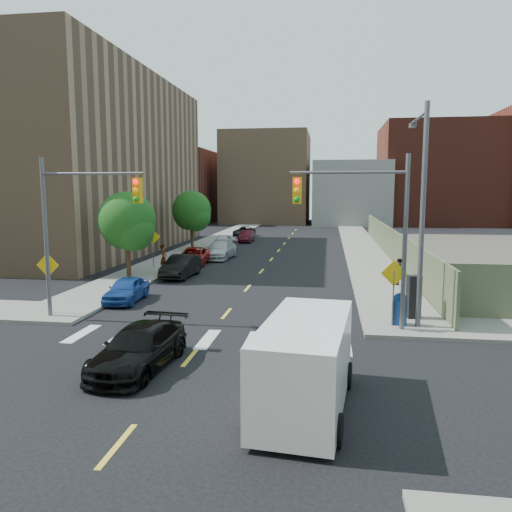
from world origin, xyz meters
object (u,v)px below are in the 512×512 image
(parked_car_red, at_px, (194,256))
(parked_car_blue, at_px, (127,289))
(parked_car_grey, at_px, (244,232))
(pedestrian_west, at_px, (164,258))
(parked_car_white, at_px, (223,242))
(pedestrian_east, at_px, (398,272))
(payphone, at_px, (414,297))
(mailbox, at_px, (400,309))
(cargo_van, at_px, (306,360))
(parked_car_maroon, at_px, (246,236))
(parked_car_silver, at_px, (220,250))
(black_sedan, at_px, (139,348))
(parked_car_black, at_px, (181,266))

(parked_car_red, bearing_deg, parked_car_blue, -93.64)
(parked_car_grey, relative_size, pedestrian_west, 2.40)
(parked_car_white, height_order, pedestrian_east, pedestrian_east)
(pedestrian_east, bearing_deg, payphone, 67.49)
(parked_car_red, relative_size, mailbox, 3.47)
(parked_car_white, bearing_deg, parked_car_red, -92.74)
(parked_car_red, bearing_deg, cargo_van, -71.70)
(parked_car_maroon, bearing_deg, parked_car_blue, -93.01)
(pedestrian_west, bearing_deg, parked_car_maroon, -14.86)
(parked_car_red, bearing_deg, parked_car_grey, 86.36)
(parked_car_blue, xyz_separation_m, cargo_van, (9.55, -11.00, 0.62))
(parked_car_blue, height_order, payphone, payphone)
(parked_car_silver, distance_m, parked_car_grey, 19.29)
(cargo_van, distance_m, mailbox, 8.68)
(cargo_van, xyz_separation_m, payphone, (4.18, 9.20, -0.17))
(parked_car_red, height_order, payphone, payphone)
(parked_car_blue, bearing_deg, cargo_van, -51.40)
(black_sedan, bearing_deg, parked_car_maroon, 99.13)
(parked_car_blue, height_order, pedestrian_west, pedestrian_west)
(cargo_van, bearing_deg, mailbox, 72.46)
(pedestrian_west, relative_size, pedestrian_east, 1.19)
(parked_car_red, bearing_deg, pedestrian_west, -105.68)
(parked_car_silver, relative_size, cargo_van, 0.93)
(parked_car_silver, height_order, mailbox, mailbox)
(parked_car_grey, bearing_deg, black_sedan, -80.20)
(parked_car_black, distance_m, black_sedan, 16.60)
(parked_car_black, distance_m, pedestrian_east, 13.49)
(mailbox, xyz_separation_m, pedestrian_west, (-13.89, 11.50, 0.27))
(black_sedan, bearing_deg, payphone, 41.90)
(black_sedan, xyz_separation_m, pedestrian_east, (9.91, 14.86, 0.25))
(parked_car_blue, distance_m, parked_car_white, 23.26)
(parked_car_black, bearing_deg, pedestrian_east, -2.67)
(parked_car_blue, bearing_deg, mailbox, -15.53)
(payphone, height_order, pedestrian_east, payphone)
(parked_car_black, xyz_separation_m, parked_car_maroon, (0.61, 22.05, -0.09))
(parked_car_black, bearing_deg, parked_car_silver, 89.24)
(parked_car_blue, xyz_separation_m, pedestrian_east, (14.11, 5.85, 0.29))
(parked_car_red, bearing_deg, parked_car_maroon, 81.87)
(parked_car_white, bearing_deg, pedestrian_west, -96.23)
(cargo_van, relative_size, mailbox, 4.04)
(parked_car_silver, height_order, black_sedan, parked_car_silver)
(parked_car_red, height_order, parked_car_maroon, parked_car_red)
(mailbox, distance_m, pedestrian_west, 18.04)
(parked_car_maroon, bearing_deg, mailbox, -70.58)
(payphone, bearing_deg, pedestrian_east, 76.09)
(cargo_van, distance_m, payphone, 10.11)
(pedestrian_west, bearing_deg, mailbox, -138.44)
(parked_car_black, height_order, cargo_van, cargo_van)
(parked_car_red, height_order, cargo_van, cargo_van)
(black_sedan, bearing_deg, cargo_van, -15.66)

